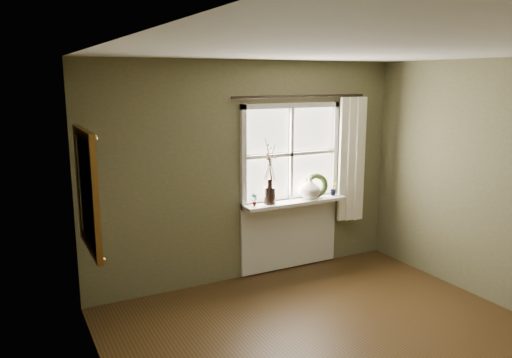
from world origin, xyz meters
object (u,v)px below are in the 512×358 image
(dark_jug, at_px, (270,195))
(wreath, at_px, (316,188))
(cream_vase, at_px, (310,188))
(gilt_mirror, at_px, (86,190))

(dark_jug, height_order, wreath, wreath)
(cream_vase, bearing_deg, dark_jug, 180.00)
(cream_vase, height_order, wreath, same)
(cream_vase, xyz_separation_m, wreath, (0.12, 0.04, -0.02))
(dark_jug, height_order, gilt_mirror, gilt_mirror)
(wreath, xyz_separation_m, gilt_mirror, (-2.85, -0.60, 0.38))
(dark_jug, distance_m, cream_vase, 0.57)
(wreath, bearing_deg, cream_vase, -147.24)
(cream_vase, xyz_separation_m, gilt_mirror, (-2.73, -0.56, 0.36))
(cream_vase, distance_m, gilt_mirror, 2.81)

